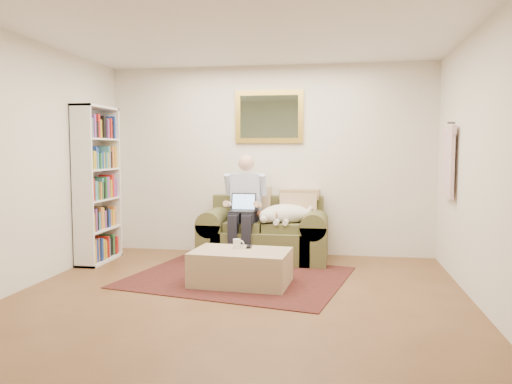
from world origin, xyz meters
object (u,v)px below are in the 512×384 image
(laptop, at_px, (243,207))
(coffee_mug, at_px, (237,244))
(bookshelf, at_px, (97,185))
(sofa, at_px, (264,238))
(sleeping_dog, at_px, (286,214))
(ottoman, at_px, (241,268))
(seated_man, at_px, (244,209))

(laptop, height_order, coffee_mug, laptop)
(laptop, height_order, bookshelf, bookshelf)
(sofa, distance_m, sleeping_dog, 0.46)
(laptop, distance_m, ottoman, 1.19)
(sleeping_dog, distance_m, coffee_mug, 1.16)
(sofa, xyz_separation_m, bookshelf, (-2.11, -0.45, 0.72))
(sofa, relative_size, sleeping_dog, 2.43)
(sofa, distance_m, coffee_mug, 1.15)
(sofa, relative_size, ottoman, 1.60)
(coffee_mug, bearing_deg, ottoman, -60.13)
(sleeping_dog, bearing_deg, bookshelf, -171.30)
(sleeping_dog, relative_size, bookshelf, 0.34)
(sofa, relative_size, laptop, 5.15)
(seated_man, bearing_deg, laptop, -90.00)
(sofa, xyz_separation_m, coffee_mug, (-0.13, -1.14, 0.14))
(seated_man, distance_m, bookshelf, 1.91)
(sofa, bearing_deg, ottoman, -92.96)
(seated_man, bearing_deg, sofa, 31.45)
(seated_man, distance_m, coffee_mug, 1.03)
(coffee_mug, distance_m, bookshelf, 2.17)
(coffee_mug, height_order, bookshelf, bookshelf)
(ottoman, xyz_separation_m, coffee_mug, (-0.07, 0.12, 0.24))
(seated_man, relative_size, ottoman, 1.35)
(seated_man, xyz_separation_m, laptop, (0.00, -0.06, 0.03))
(coffee_mug, bearing_deg, sleeping_dog, 67.93)
(laptop, bearing_deg, ottoman, -80.13)
(ottoman, bearing_deg, sleeping_dog, 72.97)
(seated_man, distance_m, ottoman, 1.23)
(sofa, relative_size, bookshelf, 0.82)
(sofa, distance_m, bookshelf, 2.27)
(sleeping_dog, bearing_deg, sofa, 164.26)
(coffee_mug, bearing_deg, sofa, 83.33)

